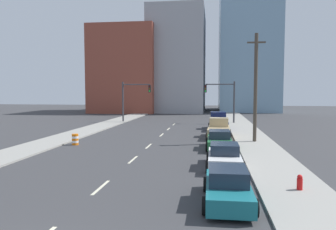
# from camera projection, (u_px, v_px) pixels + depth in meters

# --- Properties ---
(sidewalk_left) EXTENTS (3.44, 93.36, 0.13)m
(sidewalk_left) POSITION_uv_depth(u_px,v_px,m) (126.00, 118.00, 55.42)
(sidewalk_left) COLOR gray
(sidewalk_left) RESTS_ON ground
(sidewalk_right) EXTENTS (3.44, 93.36, 0.13)m
(sidewalk_right) POSITION_uv_depth(u_px,v_px,m) (236.00, 119.00, 52.97)
(sidewalk_right) COLOR gray
(sidewalk_right) RESTS_ON ground
(lane_stripe_at_8m) EXTENTS (0.16, 2.40, 0.01)m
(lane_stripe_at_8m) POSITION_uv_depth(u_px,v_px,m) (101.00, 187.00, 15.82)
(lane_stripe_at_8m) COLOR beige
(lane_stripe_at_8m) RESTS_ON ground
(lane_stripe_at_14m) EXTENTS (0.16, 2.40, 0.01)m
(lane_stripe_at_14m) POSITION_uv_depth(u_px,v_px,m) (133.00, 160.00, 22.22)
(lane_stripe_at_14m) COLOR beige
(lane_stripe_at_14m) RESTS_ON ground
(lane_stripe_at_20m) EXTENTS (0.16, 2.40, 0.01)m
(lane_stripe_at_20m) POSITION_uv_depth(u_px,v_px,m) (149.00, 146.00, 27.69)
(lane_stripe_at_20m) COLOR beige
(lane_stripe_at_20m) RESTS_ON ground
(lane_stripe_at_27m) EXTENTS (0.16, 2.40, 0.01)m
(lane_stripe_at_27m) POSITION_uv_depth(u_px,v_px,m) (162.00, 135.00, 34.76)
(lane_stripe_at_27m) COLOR beige
(lane_stripe_at_27m) RESTS_ON ground
(lane_stripe_at_33m) EXTENTS (0.16, 2.40, 0.01)m
(lane_stripe_at_33m) POSITION_uv_depth(u_px,v_px,m) (168.00, 129.00, 40.23)
(lane_stripe_at_33m) COLOR beige
(lane_stripe_at_33m) RESTS_ON ground
(lane_stripe_at_38m) EXTENTS (0.16, 2.40, 0.01)m
(lane_stripe_at_38m) POSITION_uv_depth(u_px,v_px,m) (174.00, 124.00, 45.89)
(lane_stripe_at_38m) COLOR beige
(lane_stripe_at_38m) RESTS_ON ground
(building_brick_left) EXTENTS (14.00, 16.00, 18.46)m
(building_brick_left) POSITION_uv_depth(u_px,v_px,m) (128.00, 71.00, 73.73)
(building_brick_left) COLOR brown
(building_brick_left) RESTS_ON ground
(building_office_center) EXTENTS (12.00, 20.00, 22.68)m
(building_office_center) POSITION_uv_depth(u_px,v_px,m) (179.00, 62.00, 76.06)
(building_office_center) COLOR #99999E
(building_office_center) RESTS_ON ground
(building_glass_right) EXTENTS (13.00, 20.00, 32.23)m
(building_glass_right) POSITION_uv_depth(u_px,v_px,m) (247.00, 43.00, 77.53)
(building_glass_right) COLOR #7A9EB7
(building_glass_right) RESTS_ON ground
(traffic_signal_left) EXTENTS (4.37, 0.35, 6.03)m
(traffic_signal_left) POSITION_uv_depth(u_px,v_px,m) (131.00, 96.00, 48.72)
(traffic_signal_left) COLOR #38383D
(traffic_signal_left) RESTS_ON ground
(traffic_signal_right) EXTENTS (4.37, 0.35, 6.03)m
(traffic_signal_right) POSITION_uv_depth(u_px,v_px,m) (225.00, 96.00, 46.87)
(traffic_signal_right) COLOR #38383D
(traffic_signal_right) RESTS_ON ground
(utility_pole_right_mid) EXTENTS (1.60, 0.32, 9.75)m
(utility_pole_right_mid) POSITION_uv_depth(u_px,v_px,m) (256.00, 87.00, 29.16)
(utility_pole_right_mid) COLOR #473D33
(utility_pole_right_mid) RESTS_ON ground
(traffic_barrel) EXTENTS (0.56, 0.56, 0.95)m
(traffic_barrel) POSITION_uv_depth(u_px,v_px,m) (75.00, 139.00, 28.31)
(traffic_barrel) COLOR orange
(traffic_barrel) RESTS_ON ground
(fire_hydrant) EXTENTS (0.26, 0.26, 0.84)m
(fire_hydrant) POSITION_uv_depth(u_px,v_px,m) (300.00, 184.00, 15.00)
(fire_hydrant) COLOR red
(fire_hydrant) RESTS_ON ground
(sedan_teal) EXTENTS (2.09, 4.62, 1.48)m
(sedan_teal) POSITION_uv_depth(u_px,v_px,m) (228.00, 187.00, 13.57)
(sedan_teal) COLOR #196B75
(sedan_teal) RESTS_ON ground
(sedan_white) EXTENTS (2.19, 4.51, 1.49)m
(sedan_white) POSITION_uv_depth(u_px,v_px,m) (224.00, 157.00, 19.86)
(sedan_white) COLOR silver
(sedan_white) RESTS_ON ground
(sedan_green) EXTENTS (2.19, 4.80, 1.50)m
(sedan_green) POSITION_uv_depth(u_px,v_px,m) (219.00, 140.00, 26.42)
(sedan_green) COLOR #1E6033
(sedan_green) RESTS_ON ground
(pickup_truck_tan) EXTENTS (2.52, 5.37, 1.94)m
(pickup_truck_tan) POSITION_uv_depth(u_px,v_px,m) (219.00, 130.00, 32.74)
(pickup_truck_tan) COLOR tan
(pickup_truck_tan) RESTS_ON ground
(pickup_truck_navy) EXTENTS (2.45, 5.66, 2.10)m
(pickup_truck_navy) POSITION_uv_depth(u_px,v_px,m) (218.00, 123.00, 39.65)
(pickup_truck_navy) COLOR #141E47
(pickup_truck_navy) RESTS_ON ground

